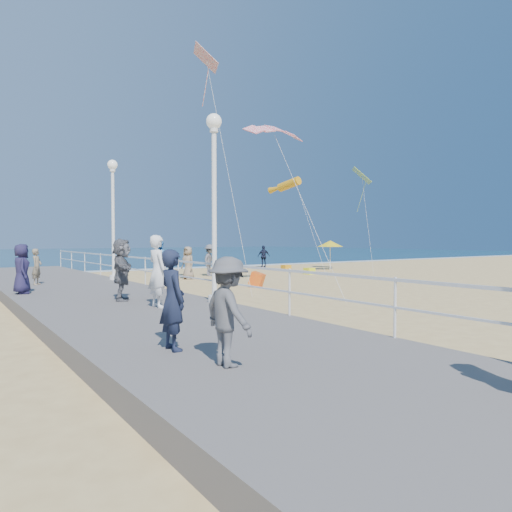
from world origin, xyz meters
TOP-DOWN VIEW (x-y plane):
  - ground at (0.00, 0.00)m, footprint 160.00×160.00m
  - ocean at (0.00, 65.00)m, footprint 160.00×90.00m
  - surf_line at (0.00, 20.50)m, footprint 160.00×1.20m
  - boardwalk at (-7.50, 0.00)m, footprint 5.00×44.00m
  - railing at (-5.05, 0.00)m, footprint 0.05×42.00m
  - lamp_post_mid at (-5.35, 0.00)m, footprint 0.44×0.44m
  - lamp_post_far at (-5.35, 9.00)m, footprint 0.44×0.44m
  - woman_holding_toddler at (-7.08, -0.04)m, footprint 0.50×0.72m
  - toddler_held at (-6.93, 0.11)m, footprint 0.37×0.46m
  - spectator_0 at (-8.72, -4.53)m, footprint 0.39×0.59m
  - spectator_2 at (-8.49, -5.85)m, footprint 0.58×1.00m
  - spectator_4 at (-9.53, 5.40)m, footprint 0.58×0.84m
  - spectator_5 at (-7.39, 1.86)m, footprint 1.08×1.76m
  - spectator_6 at (-8.57, 8.43)m, footprint 0.57×0.62m
  - beach_walker_a at (1.69, 12.79)m, footprint 1.42×1.29m
  - beach_walker_b at (9.60, 18.16)m, footprint 1.09×0.65m
  - beach_walker_c at (-0.44, 11.47)m, footprint 0.77×1.00m
  - box_kite at (0.21, 5.78)m, footprint 0.86×0.90m
  - beach_umbrella at (11.49, 12.59)m, footprint 1.90×1.90m
  - beach_chair_left at (7.54, 10.41)m, footprint 0.55×0.55m
  - beach_chair_right at (8.59, 14.06)m, footprint 0.55×0.55m
  - kite_parafoil at (0.82, 5.26)m, footprint 2.93×0.94m
  - kite_windsock at (7.42, 12.30)m, footprint 1.05×2.90m
  - kite_diamond_multi at (12.04, 10.15)m, footprint 1.93×1.96m
  - kite_diamond_redwhite at (-2.15, 6.26)m, footprint 1.40×1.55m

SIDE VIEW (x-z plane):
  - ground at x=0.00m, z-range 0.00..0.00m
  - ocean at x=0.00m, z-range -0.01..0.04m
  - surf_line at x=0.00m, z-range 0.01..0.05m
  - boardwalk at x=-7.50m, z-range 0.00..0.40m
  - beach_chair_left at x=7.54m, z-range 0.00..0.40m
  - beach_chair_right at x=8.59m, z-range 0.00..0.40m
  - box_kite at x=0.21m, z-range -0.07..0.67m
  - beach_walker_b at x=9.60m, z-range 0.00..1.74m
  - beach_walker_c at x=-0.44m, z-range 0.00..1.82m
  - beach_walker_a at x=1.69m, z-range 0.00..1.91m
  - spectator_6 at x=-8.57m, z-range 0.40..1.83m
  - spectator_2 at x=-8.49m, z-range 0.40..1.94m
  - spectator_0 at x=-8.72m, z-range 0.40..2.02m
  - spectator_4 at x=-9.53m, z-range 0.40..2.04m
  - railing at x=-5.05m, z-range 0.98..1.53m
  - spectator_5 at x=-7.39m, z-range 0.40..2.21m
  - woman_holding_toddler at x=-7.08m, z-range 0.40..2.30m
  - toddler_held at x=-6.93m, z-range 1.25..2.15m
  - beach_umbrella at x=11.49m, z-range 0.84..2.98m
  - lamp_post_mid at x=-5.35m, z-range 1.00..6.32m
  - lamp_post_far at x=-5.35m, z-range 1.00..6.32m
  - kite_windsock at x=7.42m, z-range 5.30..6.43m
  - kite_diamond_multi at x=12.04m, z-range 6.02..7.08m
  - kite_parafoil at x=0.82m, z-range 6.88..7.54m
  - kite_diamond_redwhite at x=-2.15m, z-range 9.57..10.43m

